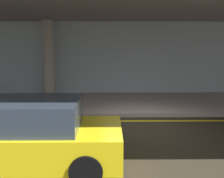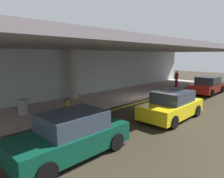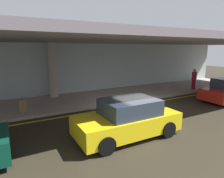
{
  "view_description": "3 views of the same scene",
  "coord_description": "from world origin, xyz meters",
  "px_view_note": "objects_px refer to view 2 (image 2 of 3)",
  "views": [
    {
      "loc": [
        -1.02,
        -8.35,
        2.67
      ],
      "look_at": [
        -0.93,
        1.85,
        0.92
      ],
      "focal_mm": 41.94,
      "sensor_mm": 36.0,
      "label": 1
    },
    {
      "loc": [
        -12.54,
        -7.94,
        3.4
      ],
      "look_at": [
        -2.75,
        1.66,
        1.07
      ],
      "focal_mm": 31.99,
      "sensor_mm": 36.0,
      "label": 2
    },
    {
      "loc": [
        -6.81,
        -8.95,
        3.4
      ],
      "look_at": [
        -1.19,
        1.29,
        0.99
      ],
      "focal_mm": 31.3,
      "sensor_mm": 36.0,
      "label": 3
    }
  ],
  "objects_px": {
    "car_red": "(207,86)",
    "traveler_with_luggage": "(176,78)",
    "support_column_left_mid": "(73,75)",
    "car_dark_green": "(71,135)",
    "suitcase_upright_primary": "(67,105)",
    "car_yellow_taxi": "(172,105)",
    "trash_bin_steel": "(23,107)"
  },
  "relations": [
    {
      "from": "car_red",
      "to": "traveler_with_luggage",
      "type": "distance_m",
      "value": 3.23
    },
    {
      "from": "support_column_left_mid",
      "to": "car_dark_green",
      "type": "xyz_separation_m",
      "value": [
        -4.93,
        -6.94,
        -1.26
      ]
    },
    {
      "from": "traveler_with_luggage",
      "to": "support_column_left_mid",
      "type": "bearing_deg",
      "value": -69.39
    },
    {
      "from": "suitcase_upright_primary",
      "to": "car_red",
      "type": "bearing_deg",
      "value": -44.8
    },
    {
      "from": "traveler_with_luggage",
      "to": "car_yellow_taxi",
      "type": "bearing_deg",
      "value": -28.01
    },
    {
      "from": "suitcase_upright_primary",
      "to": "traveler_with_luggage",
      "type": "bearing_deg",
      "value": -30.32
    },
    {
      "from": "car_yellow_taxi",
      "to": "trash_bin_steel",
      "type": "distance_m",
      "value": 8.17
    },
    {
      "from": "support_column_left_mid",
      "to": "car_dark_green",
      "type": "relative_size",
      "value": 0.89
    },
    {
      "from": "car_dark_green",
      "to": "traveler_with_luggage",
      "type": "height_order",
      "value": "traveler_with_luggage"
    },
    {
      "from": "suitcase_upright_primary",
      "to": "trash_bin_steel",
      "type": "relative_size",
      "value": 1.06
    },
    {
      "from": "trash_bin_steel",
      "to": "suitcase_upright_primary",
      "type": "bearing_deg",
      "value": -26.23
    },
    {
      "from": "car_yellow_taxi",
      "to": "suitcase_upright_primary",
      "type": "distance_m",
      "value": 5.99
    },
    {
      "from": "car_dark_green",
      "to": "support_column_left_mid",
      "type": "bearing_deg",
      "value": 55.49
    },
    {
      "from": "car_red",
      "to": "trash_bin_steel",
      "type": "bearing_deg",
      "value": 158.02
    },
    {
      "from": "support_column_left_mid",
      "to": "suitcase_upright_primary",
      "type": "xyz_separation_m",
      "value": [
        -2.17,
        -2.47,
        -1.51
      ]
    },
    {
      "from": "car_dark_green",
      "to": "trash_bin_steel",
      "type": "distance_m",
      "value": 5.57
    },
    {
      "from": "car_red",
      "to": "traveler_with_luggage",
      "type": "xyz_separation_m",
      "value": [
        0.43,
        3.18,
        0.4
      ]
    },
    {
      "from": "car_red",
      "to": "car_dark_green",
      "type": "bearing_deg",
      "value": 179.29
    },
    {
      "from": "trash_bin_steel",
      "to": "car_dark_green",
      "type": "bearing_deg",
      "value": -96.02
    },
    {
      "from": "support_column_left_mid",
      "to": "suitcase_upright_primary",
      "type": "distance_m",
      "value": 3.62
    },
    {
      "from": "car_yellow_taxi",
      "to": "traveler_with_luggage",
      "type": "height_order",
      "value": "traveler_with_luggage"
    },
    {
      "from": "suitcase_upright_primary",
      "to": "trash_bin_steel",
      "type": "bearing_deg",
      "value": 125.8
    },
    {
      "from": "support_column_left_mid",
      "to": "traveler_with_luggage",
      "type": "distance_m",
      "value": 10.93
    },
    {
      "from": "traveler_with_luggage",
      "to": "trash_bin_steel",
      "type": "height_order",
      "value": "traveler_with_luggage"
    },
    {
      "from": "car_red",
      "to": "car_yellow_taxi",
      "type": "distance_m",
      "value": 8.93
    },
    {
      "from": "car_yellow_taxi",
      "to": "trash_bin_steel",
      "type": "height_order",
      "value": "car_yellow_taxi"
    },
    {
      "from": "car_red",
      "to": "car_dark_green",
      "type": "distance_m",
      "value": 14.99
    },
    {
      "from": "support_column_left_mid",
      "to": "suitcase_upright_primary",
      "type": "relative_size",
      "value": 4.06
    },
    {
      "from": "car_yellow_taxi",
      "to": "suitcase_upright_primary",
      "type": "height_order",
      "value": "car_yellow_taxi"
    },
    {
      "from": "car_dark_green",
      "to": "trash_bin_steel",
      "type": "height_order",
      "value": "car_dark_green"
    },
    {
      "from": "car_dark_green",
      "to": "suitcase_upright_primary",
      "type": "height_order",
      "value": "car_dark_green"
    },
    {
      "from": "car_yellow_taxi",
      "to": "car_dark_green",
      "type": "height_order",
      "value": "same"
    }
  ]
}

